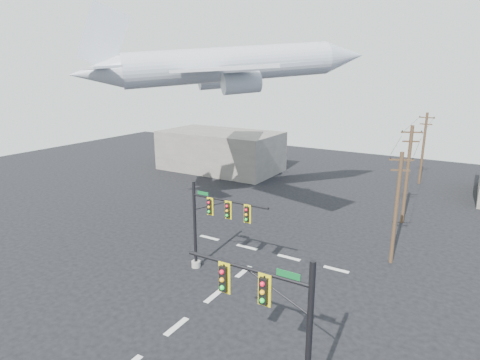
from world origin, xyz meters
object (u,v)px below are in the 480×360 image
Objects in this scene: utility_pole_c at (423,147)px; airliner at (229,65)px; signal_mast_near at (280,332)px; utility_pole_b at (407,173)px; signal_mast_far at (211,224)px; utility_pole_a at (396,207)px.

utility_pole_c is 31.03m from airliner.
signal_mast_near is 27.75m from utility_pole_b.
utility_pole_a is (11.42, 8.73, 0.81)m from signal_mast_far.
utility_pole_a is at bearing -109.98° from utility_pole_b.
utility_pole_b is (10.62, 18.56, 1.25)m from signal_mast_far.
airliner is at bearing 115.11° from signal_mast_far.
utility_pole_b reaches higher than utility_pole_a.
signal_mast_far is 0.29× the size of airliner.
utility_pole_a is 0.37× the size of airliner.
signal_mast_near is 44.62m from utility_pole_c.
utility_pole_c is (0.04, 44.61, 0.99)m from signal_mast_near.
airliner is at bearing -113.39° from utility_pole_c.
airliner reaches higher than utility_pole_b.
utility_pole_b is at bearing 88.67° from signal_mast_near.
utility_pole_a reaches higher than signal_mast_near.
utility_pole_c is 0.40× the size of airliner.
utility_pole_c reaches higher than signal_mast_near.
signal_mast_far is 0.70× the size of utility_pole_b.
utility_pole_b is 16.90m from utility_pole_c.
utility_pole_c reaches higher than signal_mast_far.
airliner is (-4.79, 10.23, 11.52)m from signal_mast_far.
utility_pole_b is (0.65, 27.72, 1.10)m from signal_mast_near.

